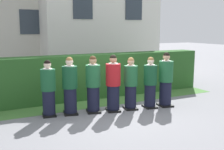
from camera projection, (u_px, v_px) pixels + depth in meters
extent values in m
plane|color=slate|center=(112.00, 110.00, 8.06)|extent=(60.00, 60.00, 0.00)
cylinder|color=black|center=(49.00, 103.00, 7.53)|extent=(0.34, 0.34, 0.71)
cube|color=black|center=(49.00, 115.00, 7.58)|extent=(0.42, 0.49, 0.05)
cylinder|color=#19512D|center=(48.00, 80.00, 7.42)|extent=(0.40, 0.40, 0.58)
cylinder|color=white|center=(48.00, 69.00, 7.37)|extent=(0.25, 0.25, 0.03)
cube|color=#236038|center=(47.00, 74.00, 7.58)|extent=(0.04, 0.02, 0.26)
sphere|color=beige|center=(47.00, 65.00, 7.35)|extent=(0.20, 0.20, 0.20)
sphere|color=black|center=(47.00, 63.00, 7.35)|extent=(0.18, 0.18, 0.18)
cylinder|color=black|center=(70.00, 101.00, 7.69)|extent=(0.35, 0.35, 0.74)
cube|color=black|center=(71.00, 113.00, 7.75)|extent=(0.45, 0.52, 0.05)
cylinder|color=#144728|center=(70.00, 77.00, 7.58)|extent=(0.42, 0.42, 0.61)
cylinder|color=white|center=(69.00, 66.00, 7.53)|extent=(0.26, 0.26, 0.03)
cube|color=gold|center=(69.00, 72.00, 7.75)|extent=(0.04, 0.02, 0.27)
sphere|color=beige|center=(69.00, 62.00, 7.51)|extent=(0.21, 0.21, 0.21)
sphere|color=olive|center=(69.00, 60.00, 7.50)|extent=(0.19, 0.19, 0.19)
cylinder|color=black|center=(93.00, 99.00, 7.87)|extent=(0.35, 0.35, 0.74)
cube|color=black|center=(93.00, 111.00, 7.93)|extent=(0.46, 0.53, 0.05)
cylinder|color=#1E5B33|center=(93.00, 76.00, 7.76)|extent=(0.42, 0.42, 0.61)
cylinder|color=white|center=(93.00, 65.00, 7.71)|extent=(0.26, 0.26, 0.03)
cube|color=gold|center=(92.00, 70.00, 7.93)|extent=(0.04, 0.02, 0.27)
sphere|color=tan|center=(93.00, 61.00, 7.69)|extent=(0.21, 0.21, 0.21)
sphere|color=#472D19|center=(93.00, 59.00, 7.68)|extent=(0.19, 0.19, 0.19)
cube|color=white|center=(91.00, 77.00, 8.03)|extent=(0.15, 0.04, 0.20)
cylinder|color=black|center=(113.00, 98.00, 7.98)|extent=(0.36, 0.36, 0.75)
cube|color=black|center=(113.00, 110.00, 8.04)|extent=(0.48, 0.55, 0.05)
cylinder|color=#AD191E|center=(113.00, 75.00, 7.87)|extent=(0.43, 0.43, 0.62)
cylinder|color=white|center=(113.00, 64.00, 7.81)|extent=(0.26, 0.26, 0.03)
cube|color=#236038|center=(112.00, 69.00, 8.04)|extent=(0.04, 0.02, 0.27)
sphere|color=tan|center=(113.00, 59.00, 7.79)|extent=(0.21, 0.21, 0.21)
sphere|color=black|center=(113.00, 58.00, 7.79)|extent=(0.20, 0.20, 0.20)
cylinder|color=black|center=(130.00, 97.00, 8.18)|extent=(0.34, 0.34, 0.71)
cube|color=black|center=(130.00, 108.00, 8.23)|extent=(0.44, 0.50, 0.05)
cylinder|color=#1E5B33|center=(131.00, 76.00, 8.07)|extent=(0.40, 0.40, 0.58)
cylinder|color=white|center=(131.00, 66.00, 8.02)|extent=(0.25, 0.25, 0.03)
cube|color=navy|center=(129.00, 71.00, 8.23)|extent=(0.04, 0.02, 0.26)
sphere|color=tan|center=(131.00, 62.00, 8.00)|extent=(0.20, 0.20, 0.20)
sphere|color=olive|center=(131.00, 60.00, 8.00)|extent=(0.18, 0.18, 0.18)
cylinder|color=black|center=(150.00, 96.00, 8.34)|extent=(0.34, 0.34, 0.71)
cube|color=black|center=(150.00, 106.00, 8.39)|extent=(0.41, 0.48, 0.05)
cylinder|color=#144728|center=(150.00, 75.00, 8.23)|extent=(0.40, 0.40, 0.58)
cylinder|color=white|center=(151.00, 65.00, 8.18)|extent=(0.25, 0.25, 0.03)
cube|color=#236038|center=(148.00, 70.00, 8.39)|extent=(0.04, 0.02, 0.26)
sphere|color=beige|center=(151.00, 61.00, 8.17)|extent=(0.20, 0.20, 0.20)
sphere|color=olive|center=(151.00, 60.00, 8.16)|extent=(0.18, 0.18, 0.18)
cylinder|color=black|center=(165.00, 94.00, 8.50)|extent=(0.36, 0.36, 0.76)
cube|color=black|center=(165.00, 105.00, 8.56)|extent=(0.45, 0.53, 0.05)
cylinder|color=#1E5B33|center=(166.00, 71.00, 8.38)|extent=(0.43, 0.43, 0.63)
cylinder|color=white|center=(166.00, 61.00, 8.33)|extent=(0.27, 0.27, 0.03)
cube|color=navy|center=(163.00, 66.00, 8.55)|extent=(0.04, 0.02, 0.28)
sphere|color=tan|center=(166.00, 57.00, 8.31)|extent=(0.22, 0.22, 0.22)
sphere|color=black|center=(167.00, 56.00, 8.30)|extent=(0.20, 0.20, 0.20)
cube|color=#285623|center=(89.00, 76.00, 9.46)|extent=(8.81, 0.70, 1.49)
cube|color=silver|center=(95.00, 22.00, 14.15)|extent=(5.74, 3.28, 5.36)
cube|color=#2D3842|center=(83.00, 6.00, 12.01)|extent=(0.90, 0.04, 1.10)
cube|color=#2D3842|center=(134.00, 8.00, 13.16)|extent=(0.90, 0.04, 1.10)
cube|color=#2D3842|center=(30.00, 22.00, 12.57)|extent=(0.90, 0.04, 1.10)
cube|color=#477A38|center=(99.00, 103.00, 8.88)|extent=(8.81, 0.90, 0.01)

